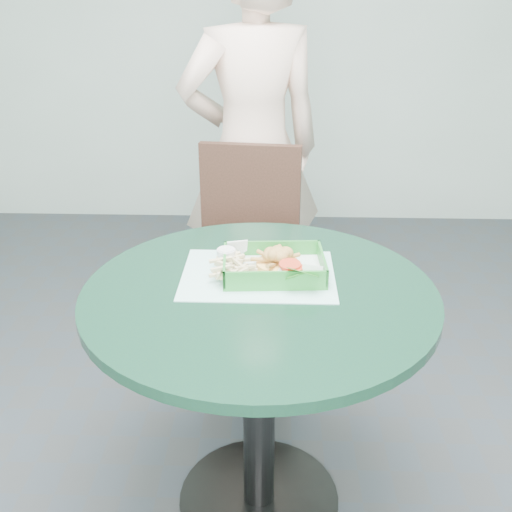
{
  "coord_description": "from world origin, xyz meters",
  "views": [
    {
      "loc": [
        0.04,
        -1.41,
        1.53
      ],
      "look_at": [
        -0.01,
        0.1,
        0.82
      ],
      "focal_mm": 42.0,
      "sensor_mm": 36.0,
      "label": 1
    }
  ],
  "objects_px": {
    "dining_chair": "(249,247)",
    "crab_sandwich": "(278,264)",
    "cafe_table": "(259,349)",
    "sauce_ramekin": "(227,259)",
    "food_basket": "(274,275)",
    "diner_person": "(252,125)"
  },
  "relations": [
    {
      "from": "cafe_table",
      "to": "sauce_ramekin",
      "type": "bearing_deg",
      "value": 126.71
    },
    {
      "from": "crab_sandwich",
      "to": "food_basket",
      "type": "bearing_deg",
      "value": -153.35
    },
    {
      "from": "cafe_table",
      "to": "crab_sandwich",
      "type": "distance_m",
      "value": 0.24
    },
    {
      "from": "dining_chair",
      "to": "crab_sandwich",
      "type": "relative_size",
      "value": 7.75
    },
    {
      "from": "crab_sandwich",
      "to": "sauce_ramekin",
      "type": "distance_m",
      "value": 0.15
    },
    {
      "from": "dining_chair",
      "to": "sauce_ramekin",
      "type": "height_order",
      "value": "dining_chair"
    },
    {
      "from": "crab_sandwich",
      "to": "sauce_ramekin",
      "type": "height_order",
      "value": "crab_sandwich"
    },
    {
      "from": "diner_person",
      "to": "dining_chair",
      "type": "bearing_deg",
      "value": 71.52
    },
    {
      "from": "cafe_table",
      "to": "sauce_ramekin",
      "type": "relative_size",
      "value": 17.79
    },
    {
      "from": "dining_chair",
      "to": "crab_sandwich",
      "type": "height_order",
      "value": "dining_chair"
    },
    {
      "from": "sauce_ramekin",
      "to": "food_basket",
      "type": "bearing_deg",
      "value": -16.6
    },
    {
      "from": "food_basket",
      "to": "sauce_ramekin",
      "type": "bearing_deg",
      "value": 163.4
    },
    {
      "from": "cafe_table",
      "to": "crab_sandwich",
      "type": "xyz_separation_m",
      "value": [
        0.05,
        0.09,
        0.22
      ]
    },
    {
      "from": "cafe_table",
      "to": "diner_person",
      "type": "bearing_deg",
      "value": 93.18
    },
    {
      "from": "cafe_table",
      "to": "food_basket",
      "type": "xyz_separation_m",
      "value": [
        0.04,
        0.09,
        0.19
      ]
    },
    {
      "from": "cafe_table",
      "to": "sauce_ramekin",
      "type": "height_order",
      "value": "sauce_ramekin"
    },
    {
      "from": "dining_chair",
      "to": "crab_sandwich",
      "type": "distance_m",
      "value": 0.76
    },
    {
      "from": "cafe_table",
      "to": "food_basket",
      "type": "bearing_deg",
      "value": 67.13
    },
    {
      "from": "food_basket",
      "to": "sauce_ramekin",
      "type": "relative_size",
      "value": 5.21
    },
    {
      "from": "dining_chair",
      "to": "crab_sandwich",
      "type": "bearing_deg",
      "value": -74.49
    },
    {
      "from": "diner_person",
      "to": "sauce_ramekin",
      "type": "xyz_separation_m",
      "value": [
        -0.04,
        -0.94,
        -0.17
      ]
    },
    {
      "from": "sauce_ramekin",
      "to": "dining_chair",
      "type": "bearing_deg",
      "value": 87.18
    }
  ]
}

